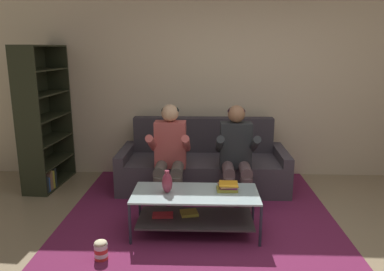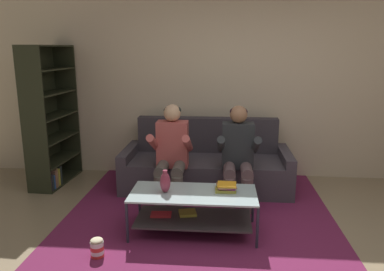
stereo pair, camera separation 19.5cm
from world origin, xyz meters
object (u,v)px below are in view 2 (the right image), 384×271
object	(u,v)px
coffee_table	(192,206)
book_stack	(226,187)
vase	(165,182)
bookshelf	(48,124)
person_seated_left	(171,151)
couch	(206,166)
person_seated_right	(238,152)
popcorn_tub	(97,248)

from	to	relation	value
coffee_table	book_stack	bearing A→B (deg)	10.75
vase	bookshelf	distance (m)	2.28
person_seated_left	couch	bearing A→B (deg)	53.31
person_seated_left	book_stack	xyz separation A→B (m)	(0.66, -0.73, -0.17)
person_seated_left	book_stack	size ratio (longest dim) A/B	5.40
couch	book_stack	size ratio (longest dim) A/B	10.00
bookshelf	person_seated_right	bearing A→B (deg)	-11.50
popcorn_tub	book_stack	bearing A→B (deg)	27.79
book_stack	bookshelf	world-z (taller)	bookshelf
popcorn_tub	person_seated_right	bearing A→B (deg)	45.80
person_seated_right	popcorn_tub	distance (m)	1.95
person_seated_right	vase	distance (m)	1.11
person_seated_right	book_stack	world-z (taller)	person_seated_right
person_seated_left	bookshelf	bearing A→B (deg)	163.58
couch	vase	size ratio (longest dim) A/B	9.52
person_seated_left	vase	size ratio (longest dim) A/B	5.14
coffee_table	bookshelf	size ratio (longest dim) A/B	0.67
bookshelf	popcorn_tub	xyz separation A→B (m)	(1.28, -1.87, -0.75)
couch	person_seated_right	xyz separation A→B (m)	(0.40, -0.54, 0.35)
person_seated_left	popcorn_tub	bearing A→B (deg)	-110.57
person_seated_left	popcorn_tub	world-z (taller)	person_seated_left
person_seated_left	vase	distance (m)	0.82
vase	couch	bearing A→B (deg)	75.34
couch	book_stack	xyz separation A→B (m)	(0.26, -1.27, 0.19)
person_seated_right	vase	size ratio (longest dim) A/B	5.11
person_seated_left	person_seated_right	bearing A→B (deg)	-0.04
person_seated_left	person_seated_right	size ratio (longest dim) A/B	1.01
couch	person_seated_right	world-z (taller)	person_seated_right
person_seated_left	coffee_table	bearing A→B (deg)	-68.05
coffee_table	popcorn_tub	world-z (taller)	coffee_table
coffee_table	vase	world-z (taller)	vase
person_seated_right	bookshelf	world-z (taller)	bookshelf
vase	person_seated_left	bearing A→B (deg)	93.31
vase	coffee_table	bearing A→B (deg)	4.20
couch	bookshelf	size ratio (longest dim) A/B	1.17
popcorn_tub	bookshelf	bearing A→B (deg)	124.39
vase	popcorn_tub	bearing A→B (deg)	-136.17
couch	person_seated_left	bearing A→B (deg)	-126.69
person_seated_right	vase	bearing A→B (deg)	-132.85
book_stack	bookshelf	distance (m)	2.77
coffee_table	popcorn_tub	xyz separation A→B (m)	(-0.82, -0.55, -0.20)
person_seated_right	book_stack	distance (m)	0.76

